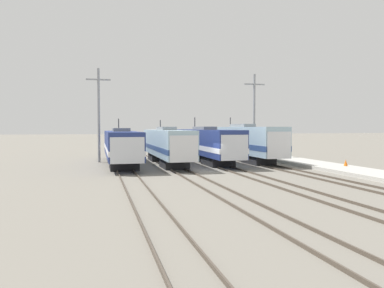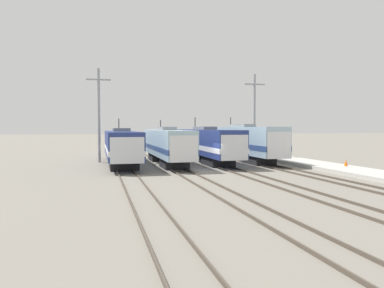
% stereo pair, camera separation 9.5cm
% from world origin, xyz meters
% --- Properties ---
extents(ground_plane, '(400.00, 400.00, 0.00)m').
position_xyz_m(ground_plane, '(0.00, 0.00, 0.00)').
color(ground_plane, slate).
extents(rail_pair_far_left, '(1.50, 120.00, 0.15)m').
position_xyz_m(rail_pair_far_left, '(-7.28, 0.00, 0.07)').
color(rail_pair_far_left, '#4C4238').
rests_on(rail_pair_far_left, ground_plane).
extents(rail_pair_center_left, '(1.51, 120.00, 0.15)m').
position_xyz_m(rail_pair_center_left, '(-2.43, 0.00, 0.07)').
color(rail_pair_center_left, '#4C4238').
rests_on(rail_pair_center_left, ground_plane).
extents(rail_pair_center_right, '(1.51, 120.00, 0.15)m').
position_xyz_m(rail_pair_center_right, '(2.43, 0.00, 0.07)').
color(rail_pair_center_right, '#4C4238').
rests_on(rail_pair_center_right, ground_plane).
extents(rail_pair_far_right, '(1.50, 120.00, 0.15)m').
position_xyz_m(rail_pair_far_right, '(7.28, 0.00, 0.07)').
color(rail_pair_far_right, '#4C4238').
rests_on(rail_pair_far_right, ground_plane).
extents(locomotive_far_left, '(3.13, 18.37, 5.00)m').
position_xyz_m(locomotive_far_left, '(-7.28, 7.29, 2.03)').
color(locomotive_far_left, black).
rests_on(locomotive_far_left, ground_plane).
extents(locomotive_center_left, '(2.79, 17.58, 4.86)m').
position_xyz_m(locomotive_center_left, '(-2.43, 7.03, 2.09)').
color(locomotive_center_left, '#232326').
rests_on(locomotive_center_left, ground_plane).
extents(locomotive_center_right, '(2.87, 20.12, 5.28)m').
position_xyz_m(locomotive_center_right, '(2.43, 8.78, 2.10)').
color(locomotive_center_right, black).
rests_on(locomotive_center_right, ground_plane).
extents(locomotive_far_right, '(2.74, 19.10, 5.29)m').
position_xyz_m(locomotive_far_right, '(7.28, 9.01, 2.25)').
color(locomotive_far_right, '#232326').
rests_on(locomotive_far_right, ground_plane).
extents(catenary_tower_left, '(2.72, 0.30, 10.69)m').
position_xyz_m(catenary_tower_left, '(-9.53, 11.22, 5.62)').
color(catenary_tower_left, gray).
rests_on(catenary_tower_left, ground_plane).
extents(catenary_tower_right, '(2.72, 0.30, 10.69)m').
position_xyz_m(catenary_tower_right, '(9.53, 11.22, 5.62)').
color(catenary_tower_right, gray).
rests_on(catenary_tower_right, ground_plane).
extents(platform, '(4.00, 120.00, 0.34)m').
position_xyz_m(platform, '(11.99, 0.00, 0.17)').
color(platform, '#B7B5AD').
rests_on(platform, ground_plane).
extents(traffic_cone, '(0.37, 0.37, 0.62)m').
position_xyz_m(traffic_cone, '(12.97, -2.27, 0.65)').
color(traffic_cone, orange).
rests_on(traffic_cone, platform).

